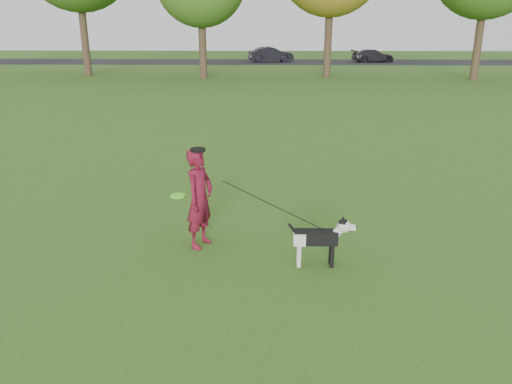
{
  "coord_description": "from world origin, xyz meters",
  "views": [
    {
      "loc": [
        0.2,
        -7.17,
        3.38
      ],
      "look_at": [
        0.02,
        -0.01,
        0.95
      ],
      "focal_mm": 35.0,
      "sensor_mm": 36.0,
      "label": 1
    }
  ],
  "objects_px": {
    "dog": "(321,236)",
    "car_mid": "(271,54)",
    "man": "(200,199)",
    "car_right": "(373,56)"
  },
  "relations": [
    {
      "from": "man",
      "to": "car_right",
      "type": "relative_size",
      "value": 0.41
    },
    {
      "from": "man",
      "to": "car_mid",
      "type": "height_order",
      "value": "man"
    },
    {
      "from": "dog",
      "to": "car_mid",
      "type": "xyz_separation_m",
      "value": [
        -0.62,
        40.53,
        0.22
      ]
    },
    {
      "from": "man",
      "to": "car_mid",
      "type": "distance_m",
      "value": 39.9
    },
    {
      "from": "dog",
      "to": "car_mid",
      "type": "height_order",
      "value": "car_mid"
    },
    {
      "from": "car_mid",
      "to": "dog",
      "type": "bearing_deg",
      "value": 170.11
    },
    {
      "from": "man",
      "to": "dog",
      "type": "height_order",
      "value": "man"
    },
    {
      "from": "car_right",
      "to": "dog",
      "type": "bearing_deg",
      "value": 159.12
    },
    {
      "from": "car_mid",
      "to": "car_right",
      "type": "relative_size",
      "value": 1.05
    },
    {
      "from": "dog",
      "to": "car_mid",
      "type": "relative_size",
      "value": 0.25
    }
  ]
}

